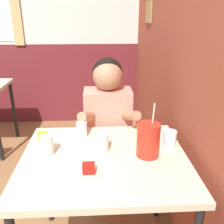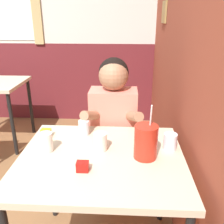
% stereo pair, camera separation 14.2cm
% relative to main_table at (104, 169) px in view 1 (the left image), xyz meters
% --- Properties ---
extents(brick_wall_right, '(0.08, 4.60, 2.70)m').
position_rel_main_table_xyz_m(brick_wall_right, '(0.53, 0.94, 0.67)').
color(brick_wall_right, brown).
rests_on(brick_wall_right, ground_plane).
extents(back_wall, '(5.95, 0.09, 2.70)m').
position_rel_main_table_xyz_m(back_wall, '(-0.99, 2.27, 0.68)').
color(back_wall, silver).
rests_on(back_wall, ground_plane).
extents(main_table, '(0.90, 0.77, 0.76)m').
position_rel_main_table_xyz_m(main_table, '(0.00, 0.00, 0.00)').
color(main_table, beige).
rests_on(main_table, ground_plane).
extents(person_seated, '(0.42, 0.41, 1.20)m').
position_rel_main_table_xyz_m(person_seated, '(0.04, 0.53, -0.04)').
color(person_seated, '#EA7F6B').
rests_on(person_seated, ground_plane).
extents(cocktail_pitcher, '(0.12, 0.12, 0.31)m').
position_rel_main_table_xyz_m(cocktail_pitcher, '(0.24, 0.00, 0.17)').
color(cocktail_pitcher, '#B22819').
rests_on(cocktail_pitcher, main_table).
extents(glass_near_pitcher, '(0.08, 0.08, 0.10)m').
position_rel_main_table_xyz_m(glass_near_pitcher, '(0.38, 0.10, 0.13)').
color(glass_near_pitcher, silver).
rests_on(glass_near_pitcher, main_table).
extents(glass_center, '(0.07, 0.07, 0.11)m').
position_rel_main_table_xyz_m(glass_center, '(-0.31, 0.04, 0.13)').
color(glass_center, silver).
rests_on(glass_center, main_table).
extents(glass_far_side, '(0.08, 0.08, 0.10)m').
position_rel_main_table_xyz_m(glass_far_side, '(-0.01, 0.07, 0.13)').
color(glass_far_side, silver).
rests_on(glass_far_side, main_table).
extents(glass_by_brick, '(0.07, 0.07, 0.10)m').
position_rel_main_table_xyz_m(glass_by_brick, '(-0.13, 0.25, 0.13)').
color(glass_by_brick, silver).
rests_on(glass_by_brick, main_table).
extents(condiment_ketchup, '(0.06, 0.04, 0.05)m').
position_rel_main_table_xyz_m(condiment_ketchup, '(-0.08, -0.14, 0.10)').
color(condiment_ketchup, '#B7140F').
rests_on(condiment_ketchup, main_table).
extents(condiment_mustard, '(0.06, 0.04, 0.05)m').
position_rel_main_table_xyz_m(condiment_mustard, '(-0.37, 0.21, 0.10)').
color(condiment_mustard, yellow).
rests_on(condiment_mustard, main_table).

